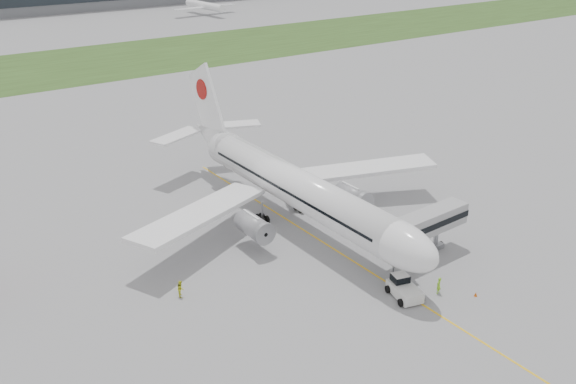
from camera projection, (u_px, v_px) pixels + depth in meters
ground at (312, 235)px, 83.68m from camera, size 600.00×600.00×0.00m
apron_markings at (336, 251)px, 79.93m from camera, size 70.00×70.00×0.04m
grass_strip at (46, 68)px, 173.73m from camera, size 600.00×50.00×0.02m
airliner at (291, 184)px, 85.08m from camera, size 48.13×53.95×17.88m
pushback_tug at (403, 288)px, 70.14m from camera, size 3.74×4.75×2.19m
jet_bridge at (423, 226)px, 76.32m from camera, size 13.07×4.34×6.05m
safety_cone_left at (415, 301)px, 69.00m from camera, size 0.43×0.43×0.59m
safety_cone_right at (476, 294)px, 70.30m from camera, size 0.38×0.38×0.52m
ground_crew_near at (439, 285)px, 70.65m from camera, size 0.81×0.65×1.93m
ground_crew_far at (181, 288)px, 70.10m from camera, size 1.03×1.13×1.90m
distant_aircraft_right at (205, 15)px, 264.99m from camera, size 30.35×27.33×10.80m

